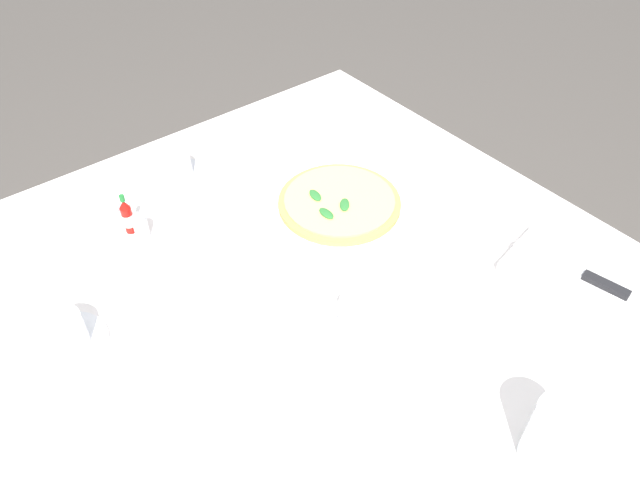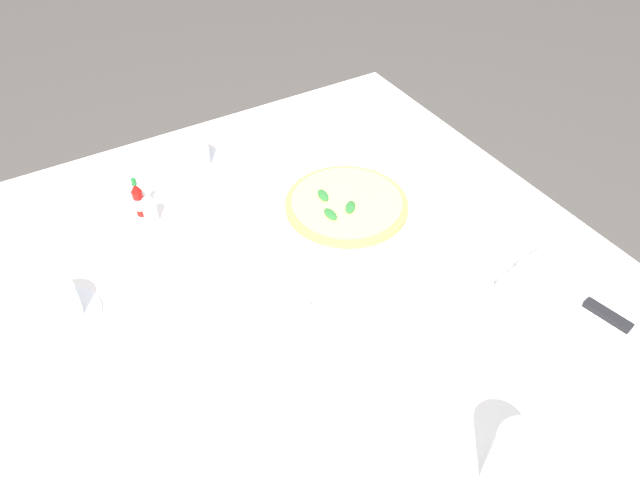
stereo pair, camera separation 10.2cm
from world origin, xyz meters
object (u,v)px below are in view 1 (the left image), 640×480
at_px(napkin_folded, 575,277).
at_px(pepper_shaker, 141,226).
at_px(pizza, 339,202).
at_px(water_glass_near_right, 554,439).
at_px(hot_sauce_bottle, 128,217).
at_px(coffee_cup_near_left, 363,318).
at_px(dinner_knife, 576,271).
at_px(salt_shaker, 117,215).
at_px(coffee_cup_back_corner, 172,167).
at_px(coffee_cup_right_edge, 60,336).
at_px(pizza_plate, 339,207).

relative_size(napkin_folded, pepper_shaker, 4.26).
xyz_separation_m(pizza, water_glass_near_right, (-0.54, 0.10, 0.02)).
bearing_deg(hot_sauce_bottle, coffee_cup_near_left, -157.48).
bearing_deg(dinner_knife, salt_shaker, 30.34).
distance_m(dinner_knife, pepper_shaker, 0.75).
bearing_deg(pizza, salt_shaker, 56.80).
bearing_deg(salt_shaker, napkin_folded, -138.58).
bearing_deg(salt_shaker, hot_sauce_bottle, -160.35).
bearing_deg(pizza, dinner_knife, -153.14).
xyz_separation_m(coffee_cup_back_corner, napkin_folded, (-0.67, -0.39, -0.02)).
relative_size(coffee_cup_right_edge, coffee_cup_back_corner, 1.00).
xyz_separation_m(water_glass_near_right, napkin_folded, (0.16, -0.30, -0.04)).
bearing_deg(coffee_cup_near_left, pizza, -32.66).
bearing_deg(coffee_cup_right_edge, dinner_knife, -118.91).
xyz_separation_m(pizza, pepper_shaker, (0.17, 0.32, 0.00)).
xyz_separation_m(coffee_cup_near_left, dinner_knife, (-0.14, -0.35, -0.01)).
distance_m(water_glass_near_right, dinner_knife, 0.34).
bearing_deg(coffee_cup_near_left, hot_sauce_bottle, 22.52).
height_order(pizza, salt_shaker, salt_shaker).
relative_size(coffee_cup_near_left, coffee_cup_back_corner, 1.00).
height_order(dinner_knife, pepper_shaker, pepper_shaker).
xyz_separation_m(water_glass_near_right, salt_shaker, (0.77, 0.24, -0.02)).
xyz_separation_m(hot_sauce_bottle, salt_shaker, (0.03, 0.01, -0.01)).
relative_size(coffee_cup_near_left, pepper_shaker, 2.31).
xyz_separation_m(coffee_cup_right_edge, napkin_folded, (-0.40, -0.72, -0.02)).
distance_m(pizza_plate, dinner_knife, 0.43).
relative_size(coffee_cup_back_corner, water_glass_near_right, 1.24).
relative_size(dinner_knife, pepper_shaker, 3.47).
height_order(coffee_cup_right_edge, coffee_cup_near_left, coffee_cup_near_left).
bearing_deg(hot_sauce_bottle, napkin_folded, -137.77).
height_order(water_glass_near_right, hot_sauce_bottle, water_glass_near_right).
relative_size(coffee_cup_back_corner, hot_sauce_bottle, 1.57).
distance_m(dinner_knife, salt_shaker, 0.81).
xyz_separation_m(napkin_folded, pepper_shaker, (0.55, 0.52, 0.02)).
bearing_deg(water_glass_near_right, coffee_cup_back_corner, 6.24).
height_order(dinner_knife, salt_shaker, salt_shaker).
height_order(coffee_cup_back_corner, dinner_knife, coffee_cup_back_corner).
relative_size(coffee_cup_near_left, salt_shaker, 2.31).
bearing_deg(coffee_cup_right_edge, napkin_folded, -119.06).
relative_size(pizza, coffee_cup_right_edge, 1.78).
bearing_deg(pizza, pizza_plate, -84.55).
xyz_separation_m(coffee_cup_near_left, napkin_folded, (-0.15, -0.35, -0.02)).
xyz_separation_m(pizza, coffee_cup_right_edge, (0.02, 0.53, 0.00)).
distance_m(hot_sauce_bottle, salt_shaker, 0.03).
distance_m(coffee_cup_right_edge, pepper_shaker, 0.25).
bearing_deg(hot_sauce_bottle, coffee_cup_back_corner, -55.96).
bearing_deg(coffee_cup_near_left, water_glass_near_right, -170.78).
height_order(pizza_plate, coffee_cup_back_corner, coffee_cup_back_corner).
height_order(napkin_folded, pepper_shaker, pepper_shaker).
bearing_deg(coffee_cup_near_left, napkin_folded, -112.75).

